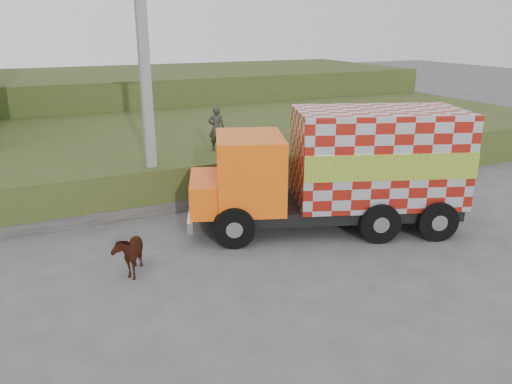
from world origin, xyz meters
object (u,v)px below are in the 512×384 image
utility_pole (146,85)px  pedestrian (217,129)px  cargo_truck (341,169)px  cow (129,252)px

utility_pole → pedestrian: size_ratio=5.04×
cargo_truck → cow: size_ratio=6.44×
utility_pole → cargo_truck: 6.41m
utility_pole → cow: utility_pole is taller
cow → pedestrian: size_ratio=0.81×
cargo_truck → cow: cargo_truck is taller
cow → utility_pole: bearing=90.3°
cargo_truck → cow: (-6.30, -0.32, -1.27)m
utility_pole → cow: (-1.60, -4.05, -3.53)m
utility_pole → cargo_truck: size_ratio=0.97×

